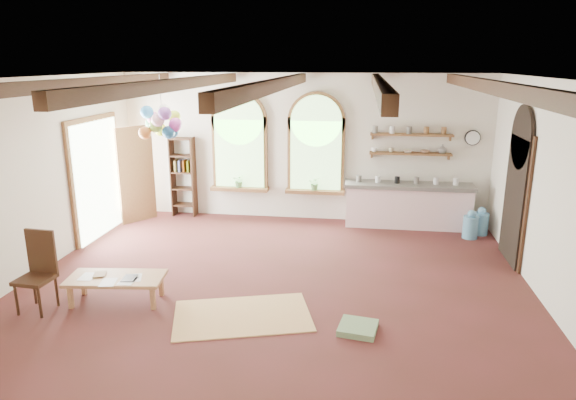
% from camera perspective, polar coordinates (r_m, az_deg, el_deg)
% --- Properties ---
extents(floor, '(8.00, 8.00, 0.00)m').
position_cam_1_polar(floor, '(8.41, -1.28, -8.94)').
color(floor, '#562323').
rests_on(floor, ground).
extents(ceiling_beams, '(6.20, 6.80, 0.18)m').
position_cam_1_polar(ceiling_beams, '(7.68, -1.42, 12.66)').
color(ceiling_beams, '#3A2012').
rests_on(ceiling_beams, ceiling).
extents(window_left, '(1.30, 0.28, 2.20)m').
position_cam_1_polar(window_left, '(11.46, -5.41, 6.07)').
color(window_left, brown).
rests_on(window_left, floor).
extents(window_right, '(1.30, 0.28, 2.20)m').
position_cam_1_polar(window_right, '(11.19, 3.13, 5.88)').
color(window_right, brown).
rests_on(window_right, floor).
extents(left_doorway, '(0.10, 1.90, 2.50)m').
position_cam_1_polar(left_doorway, '(10.98, -20.46, 2.20)').
color(left_doorway, brown).
rests_on(left_doorway, floor).
extents(right_doorway, '(0.10, 1.30, 2.40)m').
position_cam_1_polar(right_doorway, '(9.73, 23.87, -0.04)').
color(right_doorway, black).
rests_on(right_doorway, floor).
extents(kitchen_counter, '(2.68, 0.62, 0.94)m').
position_cam_1_polar(kitchen_counter, '(11.21, 13.16, -0.53)').
color(kitchen_counter, silver).
rests_on(kitchen_counter, floor).
extents(wall_shelf_lower, '(1.70, 0.24, 0.04)m').
position_cam_1_polar(wall_shelf_lower, '(11.15, 13.42, 5.04)').
color(wall_shelf_lower, brown).
rests_on(wall_shelf_lower, wall_back).
extents(wall_shelf_upper, '(1.70, 0.24, 0.04)m').
position_cam_1_polar(wall_shelf_upper, '(11.09, 13.55, 7.07)').
color(wall_shelf_upper, brown).
rests_on(wall_shelf_upper, wall_back).
extents(wall_clock, '(0.32, 0.04, 0.32)m').
position_cam_1_polar(wall_clock, '(11.35, 19.83, 6.52)').
color(wall_clock, black).
rests_on(wall_clock, wall_back).
extents(bookshelf, '(0.53, 0.32, 1.80)m').
position_cam_1_polar(bookshelf, '(11.87, -11.56, 2.54)').
color(bookshelf, '#3A2012').
rests_on(bookshelf, floor).
extents(coffee_table, '(1.45, 0.80, 0.39)m').
position_cam_1_polar(coffee_table, '(8.00, -18.57, -8.39)').
color(coffee_table, tan).
rests_on(coffee_table, floor).
extents(side_chair, '(0.49, 0.49, 1.15)m').
position_cam_1_polar(side_chair, '(8.18, -26.08, -8.79)').
color(side_chair, '#3A2012').
rests_on(side_chair, floor).
extents(floor_mat, '(2.13, 1.65, 0.02)m').
position_cam_1_polar(floor_mat, '(7.36, -5.09, -12.68)').
color(floor_mat, tan).
rests_on(floor_mat, floor).
extents(floor_cushion, '(0.55, 0.55, 0.08)m').
position_cam_1_polar(floor_cushion, '(7.02, 7.77, -13.90)').
color(floor_cushion, '#6B8B5F').
rests_on(floor_cushion, floor).
extents(water_jug_a, '(0.30, 0.30, 0.58)m').
position_cam_1_polar(water_jug_a, '(11.19, 20.63, -2.36)').
color(water_jug_a, '#5795BB').
rests_on(water_jug_a, floor).
extents(water_jug_b, '(0.30, 0.30, 0.58)m').
position_cam_1_polar(water_jug_b, '(10.89, 19.62, -2.74)').
color(water_jug_b, '#5795BB').
rests_on(water_jug_b, floor).
extents(balloon_cluster, '(0.78, 0.85, 1.15)m').
position_cam_1_polar(balloon_cluster, '(9.90, -13.84, 8.35)').
color(balloon_cluster, silver).
rests_on(balloon_cluster, floor).
extents(table_book, '(0.24, 0.29, 0.02)m').
position_cam_1_polar(table_book, '(8.13, -20.79, -7.77)').
color(table_book, olive).
rests_on(table_book, coffee_table).
extents(tablet, '(0.21, 0.28, 0.01)m').
position_cam_1_polar(tablet, '(7.86, -17.22, -8.28)').
color(tablet, black).
rests_on(tablet, coffee_table).
extents(potted_plant_left, '(0.27, 0.23, 0.30)m').
position_cam_1_polar(potted_plant_left, '(11.51, -5.44, 2.14)').
color(potted_plant_left, '#598C4C').
rests_on(potted_plant_left, window_left).
extents(potted_plant_right, '(0.27, 0.23, 0.30)m').
position_cam_1_polar(potted_plant_right, '(11.24, 3.02, 1.86)').
color(potted_plant_right, '#598C4C').
rests_on(potted_plant_right, window_right).
extents(shelf_cup_a, '(0.12, 0.10, 0.10)m').
position_cam_1_polar(shelf_cup_a, '(11.10, 9.57, 5.55)').
color(shelf_cup_a, white).
rests_on(shelf_cup_a, wall_shelf_lower).
extents(shelf_cup_b, '(0.10, 0.10, 0.09)m').
position_cam_1_polar(shelf_cup_b, '(11.11, 11.38, 5.47)').
color(shelf_cup_b, beige).
rests_on(shelf_cup_b, wall_shelf_lower).
extents(shelf_bowl_a, '(0.22, 0.22, 0.05)m').
position_cam_1_polar(shelf_bowl_a, '(11.14, 13.18, 5.28)').
color(shelf_bowl_a, beige).
rests_on(shelf_bowl_a, wall_shelf_lower).
extents(shelf_bowl_b, '(0.20, 0.20, 0.06)m').
position_cam_1_polar(shelf_bowl_b, '(11.18, 14.97, 5.22)').
color(shelf_bowl_b, '#8C664C').
rests_on(shelf_bowl_b, wall_shelf_lower).
extents(shelf_vase, '(0.18, 0.18, 0.19)m').
position_cam_1_polar(shelf_vase, '(11.21, 16.78, 5.46)').
color(shelf_vase, slate).
rests_on(shelf_vase, wall_shelf_lower).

